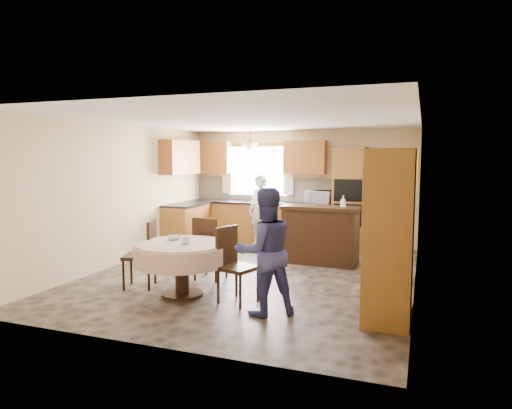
{
  "coord_description": "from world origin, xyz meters",
  "views": [
    {
      "loc": [
        2.57,
        -6.83,
        1.92
      ],
      "look_at": [
        -0.05,
        0.3,
        1.12
      ],
      "focal_mm": 32.0,
      "sensor_mm": 36.0,
      "label": 1
    }
  ],
  "objects_px": {
    "sideboard": "(320,237)",
    "dining_table": "(182,255)",
    "person_sink": "(260,211)",
    "cupboard": "(390,235)",
    "chair_right": "(233,261)",
    "person_dining": "(265,252)",
    "oven_tower": "(350,198)",
    "chair_left": "(145,251)",
    "chair_back": "(208,246)"
  },
  "relations": [
    {
      "from": "sideboard",
      "to": "chair_back",
      "type": "distance_m",
      "value": 2.21
    },
    {
      "from": "chair_back",
      "to": "chair_right",
      "type": "bearing_deg",
      "value": 135.06
    },
    {
      "from": "chair_right",
      "to": "dining_table",
      "type": "bearing_deg",
      "value": 107.85
    },
    {
      "from": "cupboard",
      "to": "chair_right",
      "type": "bearing_deg",
      "value": -177.78
    },
    {
      "from": "person_sink",
      "to": "person_dining",
      "type": "bearing_deg",
      "value": -52.61
    },
    {
      "from": "dining_table",
      "to": "sideboard",
      "type": "bearing_deg",
      "value": 61.36
    },
    {
      "from": "sideboard",
      "to": "chair_left",
      "type": "distance_m",
      "value": 3.17
    },
    {
      "from": "sideboard",
      "to": "person_sink",
      "type": "distance_m",
      "value": 1.95
    },
    {
      "from": "person_dining",
      "to": "oven_tower",
      "type": "bearing_deg",
      "value": -131.61
    },
    {
      "from": "dining_table",
      "to": "person_sink",
      "type": "distance_m",
      "value": 3.69
    },
    {
      "from": "dining_table",
      "to": "chair_right",
      "type": "bearing_deg",
      "value": 0.86
    },
    {
      "from": "chair_left",
      "to": "chair_right",
      "type": "height_order",
      "value": "chair_right"
    },
    {
      "from": "dining_table",
      "to": "person_dining",
      "type": "relative_size",
      "value": 0.84
    },
    {
      "from": "cupboard",
      "to": "person_sink",
      "type": "relative_size",
      "value": 1.31
    },
    {
      "from": "dining_table",
      "to": "chair_back",
      "type": "xyz_separation_m",
      "value": [
        -0.01,
        0.84,
        -0.03
      ]
    },
    {
      "from": "cupboard",
      "to": "person_dining",
      "type": "distance_m",
      "value": 1.49
    },
    {
      "from": "chair_left",
      "to": "person_dining",
      "type": "height_order",
      "value": "person_dining"
    },
    {
      "from": "cupboard",
      "to": "person_dining",
      "type": "xyz_separation_m",
      "value": [
        -1.42,
        -0.4,
        -0.23
      ]
    },
    {
      "from": "sideboard",
      "to": "person_dining",
      "type": "bearing_deg",
      "value": -88.37
    },
    {
      "from": "oven_tower",
      "to": "chair_back",
      "type": "height_order",
      "value": "oven_tower"
    },
    {
      "from": "chair_left",
      "to": "person_sink",
      "type": "bearing_deg",
      "value": 152.59
    },
    {
      "from": "sideboard",
      "to": "dining_table",
      "type": "distance_m",
      "value": 2.9
    },
    {
      "from": "chair_right",
      "to": "person_dining",
      "type": "xyz_separation_m",
      "value": [
        0.56,
        -0.32,
        0.22
      ]
    },
    {
      "from": "sideboard",
      "to": "dining_table",
      "type": "xyz_separation_m",
      "value": [
        -1.39,
        -2.54,
        0.09
      ]
    },
    {
      "from": "chair_left",
      "to": "cupboard",
      "type": "bearing_deg",
      "value": 70.11
    },
    {
      "from": "person_sink",
      "to": "chair_right",
      "type": "bearing_deg",
      "value": -58.83
    },
    {
      "from": "sideboard",
      "to": "dining_table",
      "type": "bearing_deg",
      "value": -115.73
    },
    {
      "from": "oven_tower",
      "to": "dining_table",
      "type": "relative_size",
      "value": 1.62
    },
    {
      "from": "chair_left",
      "to": "person_sink",
      "type": "distance_m",
      "value": 3.55
    },
    {
      "from": "dining_table",
      "to": "person_sink",
      "type": "height_order",
      "value": "person_sink"
    },
    {
      "from": "oven_tower",
      "to": "chair_right",
      "type": "bearing_deg",
      "value": -102.62
    },
    {
      "from": "sideboard",
      "to": "person_sink",
      "type": "height_order",
      "value": "person_sink"
    },
    {
      "from": "dining_table",
      "to": "person_dining",
      "type": "xyz_separation_m",
      "value": [
        1.33,
        -0.31,
        0.2
      ]
    },
    {
      "from": "sideboard",
      "to": "cupboard",
      "type": "height_order",
      "value": "cupboard"
    },
    {
      "from": "oven_tower",
      "to": "cupboard",
      "type": "xyz_separation_m",
      "value": [
        1.07,
        -3.98,
        -0.05
      ]
    },
    {
      "from": "chair_back",
      "to": "chair_right",
      "type": "height_order",
      "value": "chair_right"
    },
    {
      "from": "chair_left",
      "to": "chair_right",
      "type": "bearing_deg",
      "value": 65.2
    },
    {
      "from": "oven_tower",
      "to": "person_sink",
      "type": "distance_m",
      "value": 1.91
    },
    {
      "from": "person_sink",
      "to": "cupboard",
      "type": "bearing_deg",
      "value": -34.08
    },
    {
      "from": "oven_tower",
      "to": "chair_left",
      "type": "relative_size",
      "value": 2.14
    },
    {
      "from": "dining_table",
      "to": "person_dining",
      "type": "distance_m",
      "value": 1.38
    },
    {
      "from": "oven_tower",
      "to": "chair_right",
      "type": "distance_m",
      "value": 4.19
    },
    {
      "from": "oven_tower",
      "to": "person_dining",
      "type": "xyz_separation_m",
      "value": [
        -0.35,
        -4.38,
        -0.28
      ]
    },
    {
      "from": "sideboard",
      "to": "dining_table",
      "type": "relative_size",
      "value": 1.05
    },
    {
      "from": "sideboard",
      "to": "chair_left",
      "type": "bearing_deg",
      "value": -128.86
    },
    {
      "from": "oven_tower",
      "to": "person_dining",
      "type": "bearing_deg",
      "value": -94.57
    },
    {
      "from": "dining_table",
      "to": "person_sink",
      "type": "relative_size",
      "value": 0.85
    },
    {
      "from": "chair_right",
      "to": "person_sink",
      "type": "relative_size",
      "value": 0.65
    },
    {
      "from": "cupboard",
      "to": "dining_table",
      "type": "bearing_deg",
      "value": -178.16
    },
    {
      "from": "sideboard",
      "to": "oven_tower",
      "type": "bearing_deg",
      "value": 82.28
    }
  ]
}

